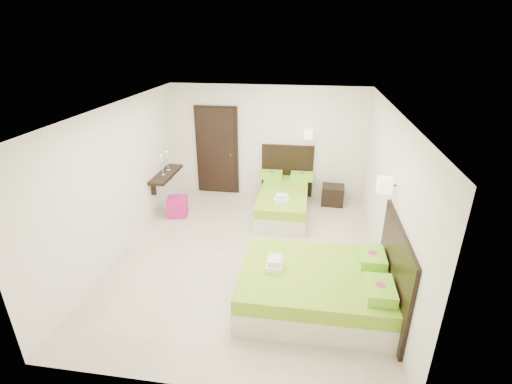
# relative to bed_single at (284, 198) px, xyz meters

# --- Properties ---
(floor) EXTENTS (5.50, 5.50, 0.00)m
(floor) POSITION_rel_bed_single_xyz_m (-0.49, -1.83, -0.31)
(floor) COLOR beige
(floor) RESTS_ON ground
(bed_single) EXTENTS (1.21, 2.02, 1.67)m
(bed_single) POSITION_rel_bed_single_xyz_m (0.00, 0.00, 0.00)
(bed_single) COLOR beige
(bed_single) RESTS_ON ground
(bed_double) EXTENTS (2.15, 1.83, 1.77)m
(bed_double) POSITION_rel_bed_single_xyz_m (0.77, -2.96, 0.01)
(bed_double) COLOR beige
(bed_double) RESTS_ON ground
(nightstand) EXTENTS (0.52, 0.46, 0.44)m
(nightstand) POSITION_rel_bed_single_xyz_m (1.08, 0.55, -0.09)
(nightstand) COLOR black
(nightstand) RESTS_ON ground
(ottoman) EXTENTS (0.49, 0.49, 0.41)m
(ottoman) POSITION_rel_bed_single_xyz_m (-2.25, -0.54, -0.10)
(ottoman) COLOR #AB1662
(ottoman) RESTS_ON ground
(door) EXTENTS (1.02, 0.15, 2.14)m
(door) POSITION_rel_bed_single_xyz_m (-1.69, 0.86, 0.74)
(door) COLOR black
(door) RESTS_ON ground
(console_shelf) EXTENTS (0.35, 1.20, 0.78)m
(console_shelf) POSITION_rel_bed_single_xyz_m (-2.57, -0.23, 0.51)
(console_shelf) COLOR black
(console_shelf) RESTS_ON ground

